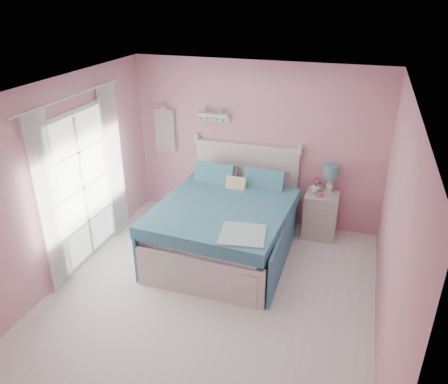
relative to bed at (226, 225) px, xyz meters
The scene contains 13 objects.
floor 1.21m from the bed, 82.93° to the right, with size 4.50×4.50×0.00m, color white.
room_shell 1.62m from the bed, 82.93° to the right, with size 4.50×4.50×4.50m.
bed is the anchor object (origin of this frame).
nightstand 1.53m from the bed, 34.51° to the left, with size 0.50×0.49×0.72m.
table_lamp 1.76m from the bed, 35.60° to the left, with size 0.22×0.22×0.44m.
vase 1.50m from the bed, 38.04° to the left, with size 0.16×0.16×0.17m, color silver.
teacup 1.48m from the bed, 32.20° to the left, with size 0.10×0.10×0.08m, color #C28291.
roses 1.53m from the bed, 37.96° to the left, with size 0.14×0.11×0.12m.
wall_shelf 1.78m from the bed, 117.28° to the left, with size 0.50×0.15×0.25m.
hanging_dress 2.02m from the bed, 143.06° to the left, with size 0.34×0.03×0.72m, color white.
french_door 2.07m from the bed, 158.57° to the right, with size 0.04×1.32×2.16m.
curtain_near 2.42m from the bed, 140.61° to the right, with size 0.04×0.40×2.32m, color white.
curtain_far 1.93m from the bed, behind, with size 0.04×0.40×2.32m, color white.
Camera 1 is at (1.53, -4.15, 3.58)m, focal length 35.00 mm.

